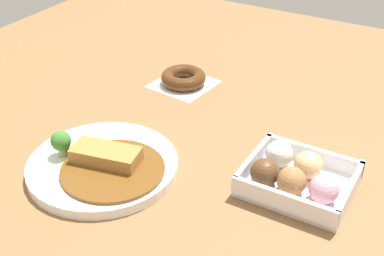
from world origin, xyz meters
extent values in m
plane|color=brown|center=(0.00, 0.00, 0.00)|extent=(1.60, 1.60, 0.00)
cylinder|color=white|center=(-0.13, -0.12, 0.01)|extent=(0.26, 0.26, 0.02)
cylinder|color=brown|center=(-0.09, -0.13, 0.02)|extent=(0.18, 0.18, 0.01)
cube|color=#A87538|center=(-0.12, -0.12, 0.04)|extent=(0.12, 0.08, 0.02)
cylinder|color=white|center=(-0.17, -0.10, 0.02)|extent=(0.06, 0.06, 0.00)
ellipsoid|color=yellow|center=(-0.17, -0.10, 0.03)|extent=(0.03, 0.03, 0.01)
cylinder|color=#8CB766|center=(-0.20, -0.14, 0.03)|extent=(0.01, 0.01, 0.02)
sphere|color=#387A2D|center=(-0.20, -0.14, 0.05)|extent=(0.04, 0.04, 0.04)
cube|color=orange|center=(-0.19, -0.13, 0.02)|extent=(0.02, 0.02, 0.01)
cube|color=white|center=(0.19, 0.00, 0.01)|extent=(0.17, 0.15, 0.01)
cube|color=white|center=(0.10, 0.00, 0.03)|extent=(0.01, 0.15, 0.03)
cube|color=white|center=(0.27, 0.00, 0.03)|extent=(0.01, 0.15, 0.03)
cube|color=white|center=(0.19, -0.07, 0.03)|extent=(0.17, 0.01, 0.03)
cube|color=white|center=(0.19, 0.07, 0.03)|extent=(0.17, 0.01, 0.03)
sphere|color=brown|center=(0.14, -0.03, 0.04)|extent=(0.05, 0.05, 0.05)
sphere|color=#9E6B3D|center=(0.18, -0.03, 0.04)|extent=(0.05, 0.05, 0.05)
sphere|color=pink|center=(0.23, -0.03, 0.04)|extent=(0.05, 0.05, 0.05)
sphere|color=silver|center=(0.14, 0.03, 0.04)|extent=(0.05, 0.05, 0.05)
sphere|color=#DBB77A|center=(0.19, 0.02, 0.04)|extent=(0.05, 0.05, 0.05)
cube|color=white|center=(-0.17, 0.23, 0.00)|extent=(0.14, 0.14, 0.00)
torus|color=#4C2B14|center=(-0.17, 0.23, 0.02)|extent=(0.10, 0.10, 0.03)
camera|label=1|loc=(0.37, -0.67, 0.54)|focal=48.24mm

